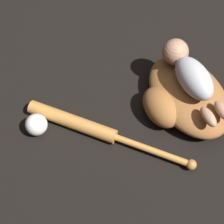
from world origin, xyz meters
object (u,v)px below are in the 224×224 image
baseball_bat (88,127)px  baseball (36,125)px  baseball_glove (185,97)px  baby_figure (190,73)px

baseball_bat → baseball: size_ratio=6.37×
baseball_glove → baseball_bat: (0.07, 0.35, -0.03)m
baseball_glove → baseball_bat: bearing=78.9°
baseball_bat → baseball: baseball is taller
baby_figure → baseball_bat: (0.04, 0.38, -0.13)m
baseball_glove → baseball: bearing=72.9°
baseball_glove → baby_figure: size_ratio=1.10×
baby_figure → baseball_bat: baby_figure is taller
baby_figure → baseball_bat: bearing=83.4°
baseball_bat → baseball: bearing=60.6°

